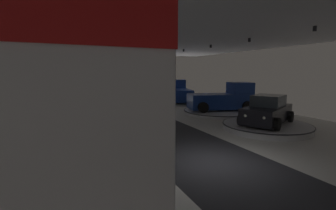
{
  "coord_description": "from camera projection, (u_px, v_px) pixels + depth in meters",
  "views": [
    {
      "loc": [
        -5.33,
        -7.59,
        3.45
      ],
      "look_at": [
        0.81,
        6.28,
        1.4
      ],
      "focal_mm": 26.4,
      "sensor_mm": 36.0,
      "label": 1
    }
  ],
  "objects": [
    {
      "name": "pickup_truck_far_right",
      "position": [
        224.0,
        99.0,
        20.62
      ],
      "size": [
        5.66,
        3.68,
        2.3
      ],
      "color": "navy",
      "rests_on": "display_platform_far_right"
    },
    {
      "name": "display_car_mid_left",
      "position": [
        24.0,
        128.0,
        10.43
      ],
      "size": [
        4.57,
        3.45,
        1.71
      ],
      "color": "#2D5638",
      "rests_on": "display_platform_mid_left"
    },
    {
      "name": "ground",
      "position": [
        215.0,
        163.0,
        9.48
      ],
      "size": [
        24.0,
        44.0,
        0.06
      ],
      "color": "silver"
    },
    {
      "name": "pickup_truck_deep_right",
      "position": [
        178.0,
        92.0,
        27.18
      ],
      "size": [
        3.78,
        5.67,
        2.3
      ],
      "color": "navy",
      "rests_on": "display_platform_deep_right"
    },
    {
      "name": "visitor_walking_near",
      "position": [
        146.0,
        113.0,
        15.26
      ],
      "size": [
        0.32,
        0.32,
        1.59
      ],
      "color": "black",
      "rests_on": "ground"
    },
    {
      "name": "display_car_mid_right",
      "position": [
        267.0,
        111.0,
        14.61
      ],
      "size": [
        4.56,
        3.59,
        1.71
      ],
      "color": "black",
      "rests_on": "display_platform_mid_right"
    },
    {
      "name": "display_platform_mid_left",
      "position": [
        27.0,
        149.0,
        10.57
      ],
      "size": [
        5.65,
        5.65,
        0.31
      ],
      "color": "#B7B7BC",
      "rests_on": "ground"
    },
    {
      "name": "display_platform_deep_left",
      "position": [
        51.0,
        109.0,
        21.85
      ],
      "size": [
        5.49,
        5.49,
        0.27
      ],
      "color": "#B7B7BC",
      "rests_on": "ground"
    },
    {
      "name": "display_car_deep_left",
      "position": [
        50.0,
        99.0,
        21.7
      ],
      "size": [
        3.69,
        4.54,
        1.71
      ],
      "color": "black",
      "rests_on": "display_platform_deep_left"
    },
    {
      "name": "visitor_walking_far",
      "position": [
        130.0,
        105.0,
        18.75
      ],
      "size": [
        0.32,
        0.32,
        1.59
      ],
      "color": "black",
      "rests_on": "ground"
    },
    {
      "name": "display_platform_far_left",
      "position": [
        50.0,
        122.0,
        16.46
      ],
      "size": [
        4.8,
        4.8,
        0.24
      ],
      "color": "#B7B7BC",
      "rests_on": "ground"
    },
    {
      "name": "display_platform_mid_right",
      "position": [
        266.0,
        127.0,
        14.71
      ],
      "size": [
        5.12,
        5.12,
        0.38
      ],
      "color": "#B7B7BC",
      "rests_on": "ground"
    },
    {
      "name": "ceiling_with_spotlights",
      "position": [
        219.0,
        12.0,
        8.74
      ],
      "size": [
        24.0,
        44.0,
        0.39
      ],
      "color": "silver"
    },
    {
      "name": "display_car_far_left",
      "position": [
        48.0,
        109.0,
        16.34
      ],
      "size": [
        4.57,
        3.48,
        1.71
      ],
      "color": "silver",
      "rests_on": "display_platform_far_left"
    },
    {
      "name": "display_platform_far_right",
      "position": [
        220.0,
        111.0,
        20.71
      ],
      "size": [
        6.09,
        6.09,
        0.27
      ],
      "color": "silver",
      "rests_on": "ground"
    },
    {
      "name": "display_platform_deep_right",
      "position": [
        179.0,
        102.0,
        27.0
      ],
      "size": [
        5.68,
        5.68,
        0.24
      ],
      "color": "#B7B7BC",
      "rests_on": "ground"
    },
    {
      "name": "column_left",
      "position": [
        146.0,
        103.0,
        5.59
      ],
      "size": [
        1.36,
        1.36,
        5.5
      ],
      "color": "silver",
      "rests_on": "ground"
    }
  ]
}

